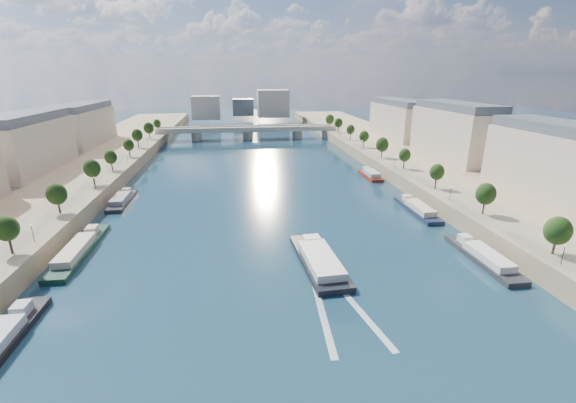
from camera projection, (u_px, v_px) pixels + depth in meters
name	position (u px, v px, depth m)	size (l,w,h in m)	color
ground	(265.00, 208.00, 120.18)	(700.00, 700.00, 0.00)	#0B2232
quay_left	(14.00, 211.00, 109.98)	(44.00, 520.00, 5.00)	#9E8460
quay_right	(479.00, 191.00, 128.79)	(44.00, 520.00, 5.00)	#9E8460
pave_left	(68.00, 200.00, 111.14)	(14.00, 520.00, 0.10)	gray
pave_right	(438.00, 185.00, 126.03)	(14.00, 520.00, 0.10)	gray
trees_left	(75.00, 180.00, 111.56)	(4.80, 268.80, 8.26)	#382B1E
trees_right	(420.00, 163.00, 133.45)	(4.80, 268.80, 8.26)	#382B1E
lamps_left	(69.00, 202.00, 101.46)	(0.36, 200.36, 4.28)	black
lamps_right	(419.00, 174.00, 129.28)	(0.36, 200.36, 4.28)	black
buildings_right	(499.00, 143.00, 137.36)	(16.00, 226.00, 23.20)	#C0AC94
skyline	(247.00, 105.00, 322.25)	(79.00, 42.00, 22.00)	#C0AC94
bridge	(248.00, 131.00, 244.56)	(112.00, 12.00, 8.15)	#C1B79E
tour_barge	(319.00, 260.00, 84.32)	(9.03, 26.80, 3.69)	black
wake	(339.00, 308.00, 68.99)	(10.75, 26.02, 0.04)	silver
moored_barges_left	(11.00, 329.00, 61.86)	(5.00, 153.97, 3.60)	#192037
moored_barges_right	(471.00, 248.00, 90.46)	(5.00, 163.83, 3.60)	black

